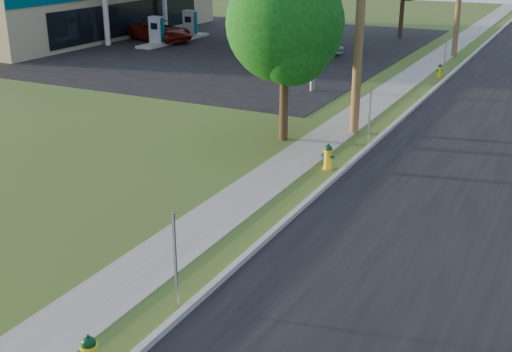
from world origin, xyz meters
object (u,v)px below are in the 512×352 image
(fuel_pump_sw, at_px, (190,28))
(fuel_pump_se, at_px, (309,36))
(hydrant_far, at_px, (440,71))
(hydrant_mid, at_px, (328,157))
(tree_verge, at_px, (287,29))
(fuel_pump_nw, at_px, (157,35))
(car_red, at_px, (161,31))
(car_silver, at_px, (309,40))
(fuel_pump_ne, at_px, (283,45))

(fuel_pump_sw, xyz_separation_m, fuel_pump_se, (9.00, 0.00, 0.00))
(fuel_pump_sw, xyz_separation_m, hydrant_far, (18.55, -5.65, -0.39))
(fuel_pump_se, xyz_separation_m, hydrant_mid, (9.46, -21.11, -0.33))
(fuel_pump_sw, height_order, tree_verge, tree_verge)
(fuel_pump_nw, distance_m, car_red, 1.92)
(hydrant_mid, relative_size, car_silver, 0.18)
(car_silver, bearing_deg, hydrant_far, -92.89)
(fuel_pump_sw, relative_size, hydrant_mid, 3.94)
(fuel_pump_sw, relative_size, hydrant_far, 4.66)
(hydrant_far, bearing_deg, fuel_pump_sw, 163.04)
(tree_verge, height_order, car_silver, tree_verge)
(fuel_pump_nw, bearing_deg, hydrant_far, -5.10)
(tree_verge, xyz_separation_m, car_silver, (-6.29, 17.17, -3.07))
(fuel_pump_nw, relative_size, hydrant_mid, 3.94)
(tree_verge, distance_m, car_silver, 18.54)
(tree_verge, height_order, hydrant_mid, tree_verge)
(fuel_pump_se, height_order, car_silver, fuel_pump_se)
(car_red, bearing_deg, hydrant_mid, -115.56)
(fuel_pump_se, xyz_separation_m, tree_verge, (7.07, -19.02, 3.12))
(fuel_pump_nw, relative_size, car_red, 0.64)
(fuel_pump_sw, distance_m, tree_verge, 25.10)
(fuel_pump_se, distance_m, car_silver, 2.01)
(fuel_pump_nw, relative_size, car_silver, 0.70)
(fuel_pump_ne, bearing_deg, tree_verge, -64.80)
(hydrant_far, bearing_deg, car_silver, 156.56)
(fuel_pump_nw, bearing_deg, car_red, 117.97)
(tree_verge, bearing_deg, fuel_pump_se, 110.39)
(fuel_pump_se, bearing_deg, car_red, -166.90)
(hydrant_far, bearing_deg, tree_verge, -100.49)
(tree_verge, xyz_separation_m, hydrant_far, (2.48, 13.37, -3.51))
(hydrant_far, xyz_separation_m, car_red, (-19.45, 3.35, 0.36))
(tree_verge, bearing_deg, fuel_pump_nw, 136.93)
(fuel_pump_se, height_order, hydrant_far, fuel_pump_se)
(fuel_pump_nw, bearing_deg, tree_verge, -43.07)
(tree_verge, xyz_separation_m, car_red, (-16.97, 16.72, -3.15))
(fuel_pump_sw, bearing_deg, fuel_pump_nw, -90.00)
(car_red, xyz_separation_m, car_silver, (10.68, 0.45, 0.08))
(hydrant_far, height_order, car_red, car_red)
(fuel_pump_sw, distance_m, car_red, 2.47)
(fuel_pump_ne, relative_size, fuel_pump_se, 1.00)
(car_silver, bearing_deg, fuel_pump_nw, 122.93)
(fuel_pump_nw, bearing_deg, hydrant_mid, -42.82)
(fuel_pump_nw, xyz_separation_m, hydrant_mid, (18.46, -17.11, -0.33))
(tree_verge, relative_size, car_red, 1.19)
(fuel_pump_nw, distance_m, fuel_pump_ne, 9.00)
(fuel_pump_sw, xyz_separation_m, car_red, (-0.90, -2.30, -0.02))
(car_red, relative_size, car_silver, 1.10)
(fuel_pump_se, relative_size, car_silver, 0.70)
(fuel_pump_se, bearing_deg, hydrant_mid, -65.86)
(fuel_pump_ne, xyz_separation_m, tree_verge, (7.07, -15.02, 3.12))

